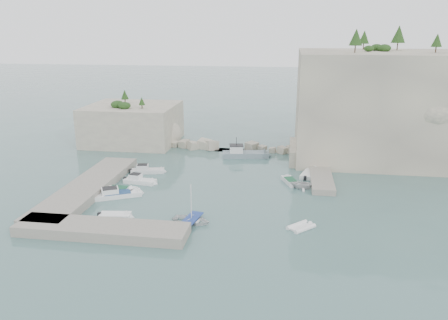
# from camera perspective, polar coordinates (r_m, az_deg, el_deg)

# --- Properties ---
(ground) EXTENTS (400.00, 400.00, 0.00)m
(ground) POSITION_cam_1_polar(r_m,az_deg,el_deg) (55.80, -0.91, -4.71)
(ground) COLOR slate
(ground) RESTS_ON ground
(cliff_east) EXTENTS (26.00, 22.00, 17.00)m
(cliff_east) POSITION_cam_1_polar(r_m,az_deg,el_deg) (76.55, 19.41, 6.85)
(cliff_east) COLOR beige
(cliff_east) RESTS_ON ground
(cliff_terrace) EXTENTS (8.00, 10.00, 2.50)m
(cliff_terrace) POSITION_cam_1_polar(r_m,az_deg,el_deg) (71.97, 11.73, 0.95)
(cliff_terrace) COLOR beige
(cliff_terrace) RESTS_ON ground
(outcrop_west) EXTENTS (16.00, 14.00, 7.00)m
(outcrop_west) POSITION_cam_1_polar(r_m,az_deg,el_deg) (83.14, -11.82, 4.65)
(outcrop_west) COLOR beige
(outcrop_west) RESTS_ON ground
(quay_west) EXTENTS (5.00, 24.00, 1.10)m
(quay_west) POSITION_cam_1_polar(r_m,az_deg,el_deg) (59.76, -17.41, -3.47)
(quay_west) COLOR #9E9689
(quay_west) RESTS_ON ground
(quay_south) EXTENTS (18.00, 4.00, 1.10)m
(quay_south) POSITION_cam_1_polar(r_m,az_deg,el_deg) (47.32, -15.67, -8.74)
(quay_south) COLOR #9E9689
(quay_south) RESTS_ON ground
(ledge_east) EXTENTS (3.00, 16.00, 0.80)m
(ledge_east) POSITION_cam_1_polar(r_m,az_deg,el_deg) (64.60, 12.47, -1.71)
(ledge_east) COLOR #9E9689
(ledge_east) RESTS_ON ground
(breakwater) EXTENTS (28.00, 3.00, 1.40)m
(breakwater) POSITION_cam_1_polar(r_m,az_deg,el_deg) (76.43, 1.03, 1.80)
(breakwater) COLOR beige
(breakwater) RESTS_ON ground
(motorboat_a) EXTENTS (5.50, 2.68, 1.40)m
(motorboat_a) POSITION_cam_1_polar(r_m,az_deg,el_deg) (65.59, -9.94, -1.65)
(motorboat_a) COLOR silver
(motorboat_a) RESTS_ON ground
(motorboat_b) EXTENTS (5.00, 2.18, 1.40)m
(motorboat_b) POSITION_cam_1_polar(r_m,az_deg,el_deg) (61.43, -10.89, -2.98)
(motorboat_b) COLOR white
(motorboat_b) RESTS_ON ground
(motorboat_c) EXTENTS (4.61, 1.76, 0.70)m
(motorboat_c) POSITION_cam_1_polar(r_m,az_deg,el_deg) (58.87, -13.56, -4.03)
(motorboat_c) COLOR white
(motorboat_c) RESTS_ON ground
(motorboat_d) EXTENTS (6.66, 4.68, 1.40)m
(motorboat_d) POSITION_cam_1_polar(r_m,az_deg,el_deg) (57.15, -13.72, -4.68)
(motorboat_d) COLOR white
(motorboat_d) RESTS_ON ground
(motorboat_e) EXTENTS (3.95, 2.01, 0.70)m
(motorboat_e) POSITION_cam_1_polar(r_m,az_deg,el_deg) (51.00, -14.00, -7.38)
(motorboat_e) COLOR white
(motorboat_e) RESTS_ON ground
(rowboat) EXTENTS (4.69, 3.73, 0.87)m
(rowboat) POSITION_cam_1_polar(r_m,az_deg,el_deg) (48.55, -4.25, -8.16)
(rowboat) COLOR white
(rowboat) RESTS_ON ground
(inflatable_dinghy) EXTENTS (3.31, 3.32, 0.44)m
(inflatable_dinghy) POSITION_cam_1_polar(r_m,az_deg,el_deg) (47.83, 10.01, -8.79)
(inflatable_dinghy) COLOR white
(inflatable_dinghy) RESTS_ON ground
(tender_east_a) EXTENTS (3.30, 2.87, 1.71)m
(tender_east_a) POSITION_cam_1_polar(r_m,az_deg,el_deg) (59.25, 10.18, -3.68)
(tender_east_a) COLOR silver
(tender_east_a) RESTS_ON ground
(tender_east_b) EXTENTS (2.80, 4.35, 0.70)m
(tender_east_b) POSITION_cam_1_polar(r_m,az_deg,el_deg) (60.98, 8.65, -3.01)
(tender_east_b) COLOR silver
(tender_east_b) RESTS_ON ground
(tender_east_c) EXTENTS (3.19, 5.66, 0.70)m
(tender_east_c) POSITION_cam_1_polar(r_m,az_deg,el_deg) (64.76, 11.11, -1.95)
(tender_east_c) COLOR white
(tender_east_c) RESTS_ON ground
(tender_east_d) EXTENTS (4.62, 3.25, 1.67)m
(tender_east_d) POSITION_cam_1_polar(r_m,az_deg,el_deg) (69.46, 10.35, -0.62)
(tender_east_d) COLOR white
(tender_east_d) RESTS_ON ground
(work_boat) EXTENTS (8.59, 3.78, 2.20)m
(work_boat) POSITION_cam_1_polar(r_m,az_deg,el_deg) (72.60, 2.81, 0.40)
(work_boat) COLOR slate
(work_boat) RESTS_ON ground
(rowboat_mast) EXTENTS (0.10, 0.10, 4.20)m
(rowboat_mast) POSITION_cam_1_polar(r_m,az_deg,el_deg) (47.54, -4.32, -5.39)
(rowboat_mast) COLOR white
(rowboat_mast) RESTS_ON rowboat
(vegetation) EXTENTS (53.48, 13.88, 13.40)m
(vegetation) POSITION_cam_1_polar(r_m,az_deg,el_deg) (76.24, 15.99, 14.26)
(vegetation) COLOR #1E4219
(vegetation) RESTS_ON ground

